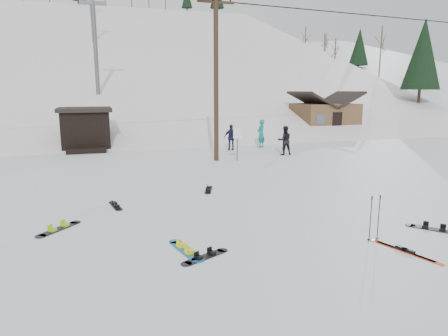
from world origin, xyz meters
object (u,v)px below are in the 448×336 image
object	(u,v)px
cabin	(324,117)
hero_skis	(405,251)
utility_pole	(216,75)
hero_snowboard	(186,250)

from	to	relation	value
cabin	hero_skis	xyz separation A→B (m)	(-12.29, -23.75, -1.45)
utility_pole	hero_snowboard	xyz separation A→B (m)	(-4.40, -12.05, -4.65)
hero_snowboard	cabin	bearing A→B (deg)	-51.24
cabin	hero_skis	world-z (taller)	cabin
utility_pole	hero_snowboard	distance (m)	13.64
hero_snowboard	hero_skis	size ratio (longest dim) A/B	0.85
cabin	hero_snowboard	xyz separation A→B (m)	(-17.40, -22.05, -1.45)
cabin	hero_snowboard	size ratio (longest dim) A/B	3.39
utility_pole	hero_skis	distance (m)	14.54
utility_pole	cabin	world-z (taller)	utility_pole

